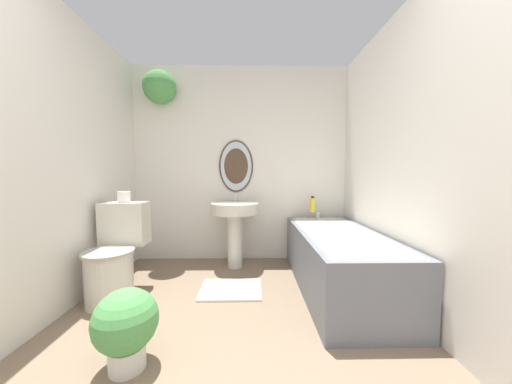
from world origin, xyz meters
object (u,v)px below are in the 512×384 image
object	(u,v)px
shampoo_bottle	(313,205)
potted_plant	(126,324)
toilet	(115,256)
pedestal_sink	(235,219)
bathtub	(338,259)
toilet_paper_roll	(124,197)

from	to	relation	value
shampoo_bottle	potted_plant	distance (m)	2.27
toilet	pedestal_sink	xyz separation A→B (m)	(0.99, 0.71, 0.19)
bathtub	toilet_paper_roll	distance (m)	2.08
bathtub	potted_plant	world-z (taller)	bathtub
toilet	bathtub	bearing A→B (deg)	3.73
potted_plant	shampoo_bottle	bearing A→B (deg)	50.13
toilet	potted_plant	world-z (taller)	toilet
toilet	bathtub	world-z (taller)	toilet
pedestal_sink	bathtub	distance (m)	1.19
bathtub	potted_plant	xyz separation A→B (m)	(-1.50, -0.97, -0.03)
bathtub	toilet_paper_roll	xyz separation A→B (m)	(-1.99, 0.06, 0.58)
bathtub	shampoo_bottle	size ratio (longest dim) A/B	8.70
toilet_paper_roll	shampoo_bottle	bearing A→B (deg)	19.44
bathtub	toilet	bearing A→B (deg)	-176.27
toilet	bathtub	xyz separation A→B (m)	(1.99, 0.13, -0.08)
potted_plant	toilet_paper_roll	world-z (taller)	toilet_paper_roll
toilet	toilet_paper_roll	xyz separation A→B (m)	(0.00, 0.19, 0.50)
toilet	pedestal_sink	bearing A→B (deg)	35.39
toilet	pedestal_sink	world-z (taller)	pedestal_sink
pedestal_sink	potted_plant	world-z (taller)	pedestal_sink
toilet	toilet_paper_roll	size ratio (longest dim) A/B	7.40
pedestal_sink	toilet	bearing A→B (deg)	-144.61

